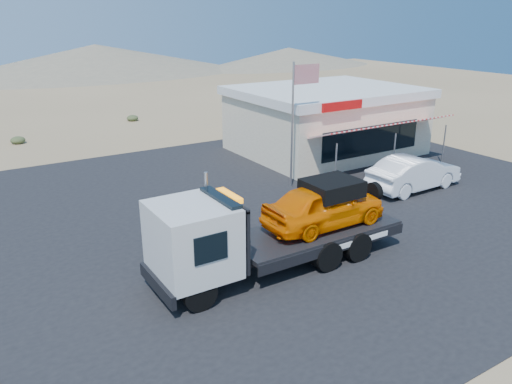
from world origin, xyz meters
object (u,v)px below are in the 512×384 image
Objects in this scene: white_sedan at (414,173)px; jerky_store at (325,119)px; flagpole at (297,111)px; tow_truck at (275,224)px.

white_sedan is 8.09m from jerky_store.
flagpole is (-4.56, 3.47, 2.92)m from white_sedan.
jerky_store is (11.14, 10.94, 0.40)m from tow_truck.
flagpole is at bearing 51.30° from white_sedan.
white_sedan is (10.13, 2.99, -0.74)m from tow_truck.
flagpole reaches higher than jerky_store.
flagpole reaches higher than white_sedan.
tow_truck is 0.85× the size of jerky_store.
white_sedan is at bearing 16.46° from tow_truck.
white_sedan is 6.43m from flagpole.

